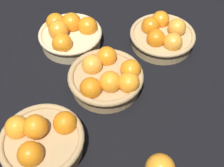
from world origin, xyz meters
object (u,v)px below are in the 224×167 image
at_px(basket_near_left, 69,34).
at_px(basket_near_right, 41,140).
at_px(basket_far_left, 162,36).
at_px(basket_center, 108,78).

relative_size(basket_near_left, basket_near_right, 1.00).
bearing_deg(basket_near_left, basket_near_right, -2.34).
xyz_separation_m(basket_near_left, basket_near_right, (0.45, -0.02, 0.00)).
xyz_separation_m(basket_near_right, basket_far_left, (-0.46, 0.37, -0.01)).
bearing_deg(basket_center, basket_near_right, -35.87).
distance_m(basket_near_left, basket_far_left, 0.35).
bearing_deg(basket_center, basket_far_left, 138.68).
bearing_deg(basket_near_left, basket_center, 36.43).
relative_size(basket_near_left, basket_center, 0.95).
bearing_deg(basket_near_right, basket_near_left, 177.66).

